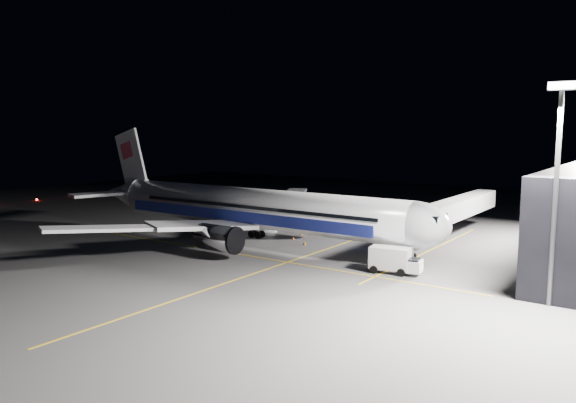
# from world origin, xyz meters

# --- Properties ---
(ground) EXTENTS (200.00, 200.00, 0.00)m
(ground) POSITION_xyz_m (0.00, 0.00, 0.00)
(ground) COLOR #4C4C4F
(ground) RESTS_ON ground
(guide_line_main) EXTENTS (0.25, 80.00, 0.01)m
(guide_line_main) POSITION_xyz_m (10.00, 0.00, 0.01)
(guide_line_main) COLOR gold
(guide_line_main) RESTS_ON ground
(guide_line_cross) EXTENTS (70.00, 0.25, 0.01)m
(guide_line_cross) POSITION_xyz_m (0.00, -6.00, 0.01)
(guide_line_cross) COLOR gold
(guide_line_cross) RESTS_ON ground
(guide_line_side) EXTENTS (0.25, 40.00, 0.01)m
(guide_line_side) POSITION_xyz_m (22.00, 10.00, 0.01)
(guide_line_side) COLOR gold
(guide_line_side) RESTS_ON ground
(airliner) EXTENTS (61.48, 54.22, 16.64)m
(airliner) POSITION_xyz_m (-1.08, 0.00, 5.16)
(airliner) COLOR silver
(airliner) RESTS_ON ground
(jet_bridge) EXTENTS (3.60, 34.40, 6.30)m
(jet_bridge) POSITION_xyz_m (22.00, 18.06, 4.58)
(jet_bridge) COLOR #B2B2B7
(jet_bridge) RESTS_ON ground
(floodlight_mast_south) EXTENTS (2.40, 0.67, 20.70)m
(floodlight_mast_south) POSITION_xyz_m (40.00, -6.01, 12.37)
(floodlight_mast_south) COLOR #59595E
(floodlight_mast_south) RESTS_ON ground
(service_truck) EXTENTS (6.17, 3.31, 3.00)m
(service_truck) POSITION_xyz_m (23.13, -3.29, 1.60)
(service_truck) COLOR white
(service_truck) RESTS_ON ground
(baggage_tug) EXTENTS (2.53, 2.06, 1.78)m
(baggage_tug) POSITION_xyz_m (-4.50, 13.31, 0.82)
(baggage_tug) COLOR black
(baggage_tug) RESTS_ON ground
(safety_cone_a) EXTENTS (0.40, 0.40, 0.60)m
(safety_cone_a) POSITION_xyz_m (1.52, 9.82, 0.30)
(safety_cone_a) COLOR orange
(safety_cone_a) RESTS_ON ground
(safety_cone_b) EXTENTS (0.44, 0.44, 0.66)m
(safety_cone_b) POSITION_xyz_m (5.92, 4.00, 0.33)
(safety_cone_b) COLOR orange
(safety_cone_b) RESTS_ON ground
(safety_cone_c) EXTENTS (0.35, 0.35, 0.52)m
(safety_cone_c) POSITION_xyz_m (2.52, 6.14, 0.26)
(safety_cone_c) COLOR orange
(safety_cone_c) RESTS_ON ground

